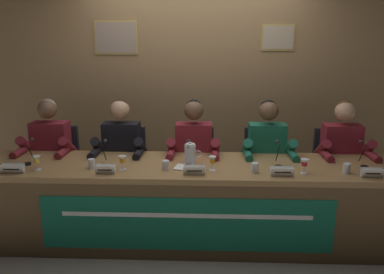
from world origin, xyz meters
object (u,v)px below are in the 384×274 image
Objects in this scene: microphone_far_left at (29,155)px; water_cup_center at (166,166)px; microphone_right at (278,158)px; nameplate_far_right at (372,173)px; juice_glass_center at (212,161)px; microphone_center at (188,157)px; document_stack_center at (187,168)px; nameplate_left at (105,169)px; panelist_far_right at (343,154)px; nameplate_far_left at (12,169)px; nameplate_center at (194,170)px; panelist_right at (268,154)px; juice_glass_right at (304,163)px; water_cup_right at (255,168)px; water_cup_far_right at (347,169)px; panelist_far_left at (48,151)px; microphone_far_right at (363,158)px; juice_glass_left at (122,160)px; chair_center at (194,172)px; chair_far_right at (334,174)px; water_pitcher_central at (190,154)px; chair_left at (126,171)px; microphone_left at (104,157)px; panelist_left at (120,152)px; water_cup_left at (92,164)px; panelist_center at (194,153)px; conference_table at (191,192)px; chair_far_left at (58,171)px; nameplate_right at (282,172)px.

water_cup_center is (1.24, -0.13, -0.04)m from microphone_far_left.
nameplate_far_right is at bearing -20.01° from microphone_right.
juice_glass_center is at bearing -4.35° from microphone_far_left.
document_stack_center is at bearing -94.87° from microphone_center.
nameplate_left is 0.72m from microphone_center.
nameplate_far_left is at bearing -167.17° from panelist_far_right.
panelist_right is at bearing 42.86° from nameplate_center.
microphone_far_left is 1.74× the size of juice_glass_center.
juice_glass_right reaches higher than water_cup_right.
microphone_right reaches higher than water_cup_far_right.
panelist_far_left is 2.97m from microphone_far_right.
water_cup_right is at bearing -1.33° from juice_glass_left.
chair_center is 1.00× the size of chair_far_right.
panelist_far_left reaches higher than water_pitcher_central.
chair_left is at bearing 140.62° from water_pitcher_central.
water_cup_far_right is (2.06, -0.12, -0.04)m from microphone_left.
chair_left is at bearing 159.44° from water_cup_far_right.
chair_far_right is (2.18, 0.20, -0.28)m from panelist_left.
nameplate_far_left is at bearing -175.32° from juice_glass_center.
water_cup_left is 0.07× the size of panelist_center.
juice_glass_center is (0.15, 0.12, 0.05)m from nameplate_center.
nameplate_far_left is 0.90× the size of microphone_right.
panelist_right is (0.73, 0.49, 0.21)m from conference_table.
panelist_far_left is 9.96× the size of juice_glass_center.
chair_far_right is at bearing 16.48° from nameplate_far_left.
panelist_left is 0.66m from nameplate_left.
panelist_left is at bearing 149.38° from microphone_center.
water_pitcher_central is (0.20, 0.16, 0.06)m from water_cup_center.
conference_table is at bearing -90.08° from chair_center.
panelist_right is at bearing 0.00° from panelist_center.
document_stack_center is (-0.76, -0.49, 0.01)m from panelist_right.
chair_far_left is (-1.45, 0.69, -0.06)m from conference_table.
panelist_far_right is at bearing 95.36° from microphone_far_right.
water_cup_left is at bearing 179.16° from water_cup_far_right.
panelist_far_left reaches higher than microphone_center.
juice_glass_center is at bearing 176.69° from juice_glass_right.
microphone_right is (1.61, 0.13, 0.04)m from water_cup_left.
microphone_right reaches higher than chair_center.
conference_table is 0.83m from microphone_left.
microphone_center is (0.82, 0.11, 0.04)m from water_cup_left.
water_cup_right is (-0.21, 0.08, -0.00)m from nameplate_right.
panelist_center is at bearing 165.88° from microphone_far_right.
panelist_center is 1.36× the size of chair_far_right.
panelist_far_left reaches higher than nameplate_far_right.
microphone_left and microphone_right have the same top height.
chair_left reaches higher than document_stack_center.
microphone_far_right is (1.49, -0.57, 0.36)m from chair_center.
chair_center is 0.80m from panelist_right.
microphone_far_left is 1.74× the size of juice_glass_left.
water_pitcher_central is at bearing 3.59° from microphone_left.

